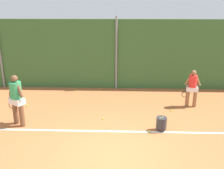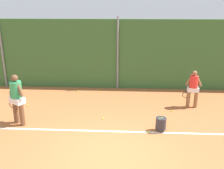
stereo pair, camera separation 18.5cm
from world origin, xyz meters
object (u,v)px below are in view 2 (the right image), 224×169
tennis_ball_0 (103,118)px  player_foreground_near (17,97)px  tennis_ball_3 (100,91)px  tennis_ball_5 (78,91)px  tennis_ball_4 (28,105)px  tennis_ball_1 (148,132)px  tennis_ball_2 (172,111)px  player_midcourt (193,87)px  ball_hopper (161,123)px

tennis_ball_0 → player_foreground_near: bearing=-169.7°
tennis_ball_3 → tennis_ball_5: bearing=179.7°
tennis_ball_4 → tennis_ball_5: bearing=47.4°
tennis_ball_1 → tennis_ball_2: (1.11, 1.80, 0.00)m
player_foreground_near → tennis_ball_5: (1.46, 3.62, -1.02)m
tennis_ball_0 → tennis_ball_4: 3.54m
player_midcourt → ball_hopper: (-1.59, -2.21, -0.61)m
player_midcourt → tennis_ball_3: bearing=-16.0°
tennis_ball_0 → player_midcourt: bearing=20.7°
player_midcourt → player_foreground_near: bearing=22.4°
ball_hopper → tennis_ball_1: 0.53m
ball_hopper → tennis_ball_0: (-2.09, 0.81, -0.26)m
player_midcourt → tennis_ball_1: (-2.02, -2.35, -0.87)m
tennis_ball_2 → tennis_ball_5: same height
tennis_ball_4 → tennis_ball_1: bearing=-22.5°
tennis_ball_1 → ball_hopper: bearing=18.8°
tennis_ball_0 → tennis_ball_3: 3.10m
player_foreground_near → ball_hopper: (5.11, -0.27, -0.76)m
player_foreground_near → player_midcourt: player_foreground_near is taller
player_midcourt → tennis_ball_4: bearing=8.4°
tennis_ball_0 → tennis_ball_5: bearing=116.9°
ball_hopper → tennis_ball_3: (-2.52, 3.88, -0.26)m
ball_hopper → tennis_ball_5: ball_hopper is taller
tennis_ball_2 → tennis_ball_4: size_ratio=1.00×
ball_hopper → tennis_ball_5: (-3.65, 3.89, -0.26)m
tennis_ball_1 → tennis_ball_2: 2.12m
ball_hopper → tennis_ball_3: ball_hopper is taller
tennis_ball_0 → tennis_ball_3: (-0.43, 3.07, 0.00)m
tennis_ball_2 → tennis_ball_3: (-3.19, 2.23, 0.00)m
tennis_ball_0 → tennis_ball_1: 1.92m
tennis_ball_5 → tennis_ball_3: bearing=-0.3°
tennis_ball_5 → player_foreground_near: bearing=-112.0°
player_foreground_near → tennis_ball_0: 3.24m
tennis_ball_1 → tennis_ball_3: bearing=117.4°
tennis_ball_1 → tennis_ball_2: bearing=58.5°
player_midcourt → tennis_ball_3: (-4.11, 1.68, -0.87)m
ball_hopper → player_midcourt: bearing=54.3°
player_foreground_near → ball_hopper: 5.17m
player_foreground_near → tennis_ball_1: player_foreground_near is taller
player_midcourt → ball_hopper: size_ratio=3.14×
player_foreground_near → tennis_ball_2: bearing=-134.3°
tennis_ball_0 → tennis_ball_2: 2.89m
ball_hopper → tennis_ball_2: (0.67, 1.66, -0.26)m
player_foreground_near → tennis_ball_1: 4.81m
ball_hopper → tennis_ball_4: ball_hopper is taller
tennis_ball_5 → tennis_ball_1: bearing=-51.5°
tennis_ball_1 → tennis_ball_5: size_ratio=1.00×
tennis_ball_0 → tennis_ball_1: same height
ball_hopper → tennis_ball_2: size_ratio=7.78×
player_midcourt → tennis_ball_0: size_ratio=24.42×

